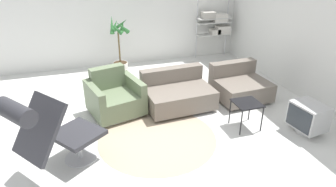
{
  "coord_description": "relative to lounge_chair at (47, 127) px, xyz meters",
  "views": [
    {
      "loc": [
        -1.08,
        -4.12,
        2.67
      ],
      "look_at": [
        0.22,
        0.08,
        0.55
      ],
      "focal_mm": 32.0,
      "sensor_mm": 36.0,
      "label": 1
    }
  ],
  "objects": [
    {
      "name": "side_table",
      "position": [
        2.96,
        0.3,
        -0.32
      ],
      "size": [
        0.41,
        0.41,
        0.46
      ],
      "color": "black",
      "rests_on": "ground_plane"
    },
    {
      "name": "lounge_chair",
      "position": [
        0.0,
        0.0,
        0.0
      ],
      "size": [
        1.24,
        1.14,
        1.19
      ],
      "rotation": [
        0.0,
        0.0,
        -0.92
      ],
      "color": "#BCBCC1",
      "rests_on": "ground_plane"
    },
    {
      "name": "couch_low",
      "position": [
        2.13,
        1.33,
        -0.47
      ],
      "size": [
        1.27,
        0.97,
        0.66
      ],
      "rotation": [
        0.0,
        0.0,
        3.2
      ],
      "color": "black",
      "rests_on": "ground_plane"
    },
    {
      "name": "potted_plant",
      "position": [
        1.38,
        3.3,
        -0.19
      ],
      "size": [
        0.49,
        0.55,
        1.36
      ],
      "color": "silver",
      "rests_on": "ground_plane"
    },
    {
      "name": "crt_television",
      "position": [
        3.82,
        -0.13,
        -0.44
      ],
      "size": [
        0.49,
        0.57,
        0.5
      ],
      "rotation": [
        0.0,
        0.0,
        1.7
      ],
      "color": "#B7B7B7",
      "rests_on": "ground_plane"
    },
    {
      "name": "wall_right",
      "position": [
        4.63,
        0.73,
        0.68
      ],
      "size": [
        0.06,
        12.0,
        2.8
      ],
      "color": "silver",
      "rests_on": "ground_plane"
    },
    {
      "name": "round_rug",
      "position": [
        1.49,
        0.41,
        -0.72
      ],
      "size": [
        1.85,
        1.85,
        0.01
      ],
      "color": "tan",
      "rests_on": "ground_plane"
    },
    {
      "name": "wall_back",
      "position": [
        1.57,
        3.98,
        0.68
      ],
      "size": [
        12.0,
        0.09,
        2.8
      ],
      "color": "silver",
      "rests_on": "ground_plane"
    },
    {
      "name": "shelf_unit",
      "position": [
        4.02,
        3.73,
        0.2
      ],
      "size": [
        0.93,
        0.28,
        1.81
      ],
      "color": "#BCBCC1",
      "rests_on": "ground_plane"
    },
    {
      "name": "ground_plane",
      "position": [
        1.57,
        0.73,
        -0.72
      ],
      "size": [
        12.0,
        12.0,
        0.0
      ],
      "primitive_type": "plane",
      "color": "silver"
    },
    {
      "name": "armchair_red",
      "position": [
        0.98,
        1.4,
        -0.43
      ],
      "size": [
        1.03,
        1.01,
        0.8
      ],
      "rotation": [
        0.0,
        0.0,
        3.4
      ],
      "color": "silver",
      "rests_on": "ground_plane"
    },
    {
      "name": "couch_second",
      "position": [
        3.4,
        1.3,
        -0.47
      ],
      "size": [
        1.02,
        0.95,
        0.66
      ],
      "rotation": [
        0.0,
        0.0,
        3.2
      ],
      "color": "black",
      "rests_on": "ground_plane"
    }
  ]
}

